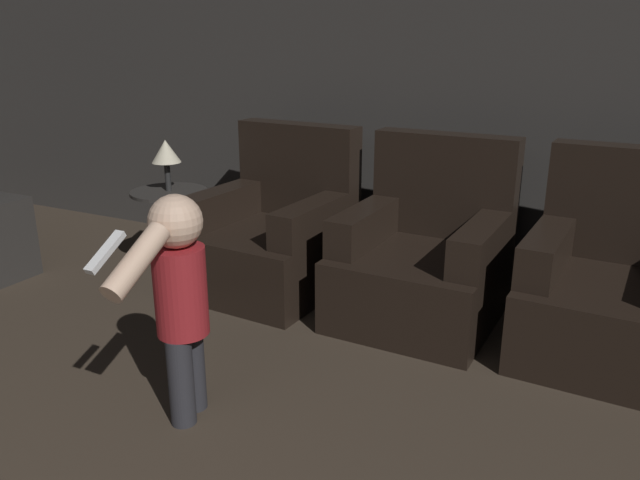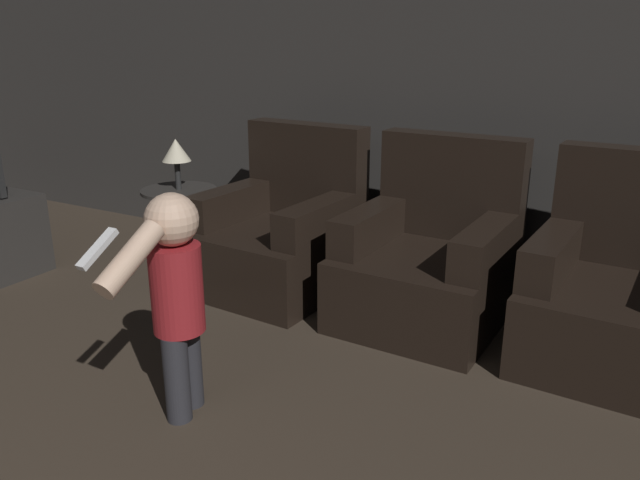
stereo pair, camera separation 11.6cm
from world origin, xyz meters
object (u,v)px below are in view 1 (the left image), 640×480
Objects in this scene: person_toddler at (179,292)px; lamp at (166,152)px; armchair_middle at (424,259)px; armchair_left at (274,235)px; armchair_right at (616,290)px.

person_toddler is 2.85× the size of lamp.
armchair_middle reaches higher than lamp.
person_toddler is at bearing -69.94° from armchair_left.
armchair_left is 0.86m from lamp.
armchair_middle is (0.93, 0.00, 0.00)m from armchair_left.
armchair_left is 1.43m from person_toddler.
lamp is at bearing -171.06° from armchair_left.
person_toddler is 1.73m from lamp.
armchair_right is at bearing 3.71° from armchair_left.
lamp is (-0.73, -0.07, 0.45)m from armchair_left.
armchair_middle is at bearing 2.30° from lamp.
person_toddler is at bearing -48.88° from lamp.
armchair_left reaches higher than person_toddler.
armchair_left and armchair_middle have the same top height.
armchair_left is 1.00× the size of armchair_middle.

